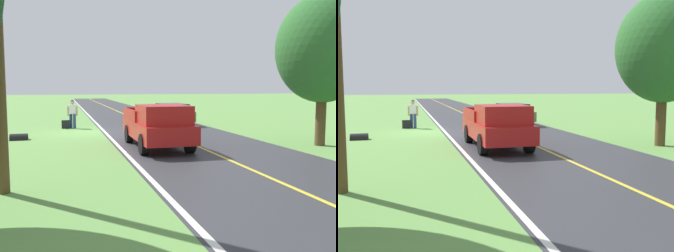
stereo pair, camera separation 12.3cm
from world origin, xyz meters
TOP-DOWN VIEW (x-y plane):
  - ground_plane at (0.00, 0.00)m, footprint 200.00×200.00m
  - road_surface at (-4.11, 0.00)m, footprint 6.87×120.00m
  - lane_edge_line at (-0.86, 0.00)m, footprint 0.16×117.60m
  - lane_centre_line at (-4.11, 0.00)m, footprint 0.14×117.60m
  - hitchhiker_walking at (0.81, -2.34)m, footprint 0.62×0.53m
  - suitcase_carried at (1.23, -2.29)m, footprint 0.47×0.23m
  - pickup_truck_passing at (-2.37, 6.36)m, footprint 2.12×5.41m
  - tree_far_side_near at (-9.29, 7.57)m, footprint 3.99×3.99m
  - sedan_near_oncoming at (-5.63, -2.91)m, footprint 2.06×4.47m
  - drainage_culvert at (3.45, 2.22)m, footprint 0.80×0.60m

SIDE VIEW (x-z plane):
  - ground_plane at x=0.00m, z-range 0.00..0.00m
  - drainage_culvert at x=3.45m, z-range -0.30..0.30m
  - road_surface at x=-4.11m, z-range 0.00..0.00m
  - lane_edge_line at x=-0.86m, z-range 0.00..0.01m
  - lane_centre_line at x=-4.11m, z-range 0.00..0.01m
  - suitcase_carried at x=1.23m, z-range 0.00..0.51m
  - sedan_near_oncoming at x=-5.63m, z-range 0.05..1.46m
  - pickup_truck_passing at x=-2.37m, z-range 0.06..1.88m
  - hitchhiker_walking at x=0.81m, z-range 0.11..1.85m
  - tree_far_side_near at x=-9.29m, z-range 0.91..7.35m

